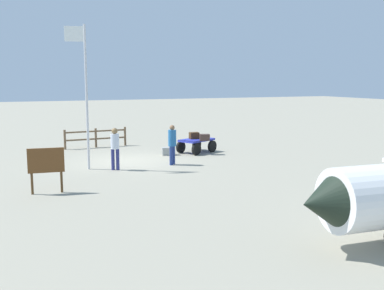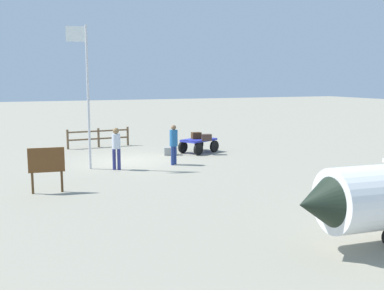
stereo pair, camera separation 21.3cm
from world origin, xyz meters
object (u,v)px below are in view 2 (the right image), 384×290
at_px(luggage_cart, 198,143).
at_px(suitcase_olive, 207,137).
at_px(suitcase_navy, 196,136).
at_px(suitcase_dark, 170,151).
at_px(worker_trailing, 116,145).
at_px(signboard, 46,163).
at_px(worker_lead, 174,142).
at_px(flagpole, 86,87).

distance_m(luggage_cart, suitcase_olive, 0.81).
xyz_separation_m(luggage_cart, suitcase_navy, (0.06, -0.14, 0.38)).
bearing_deg(suitcase_navy, suitcase_dark, 11.93).
height_order(luggage_cart, suitcase_navy, suitcase_navy).
height_order(suitcase_navy, suitcase_dark, suitcase_navy).
bearing_deg(worker_trailing, suitcase_navy, -148.63).
bearing_deg(worker_trailing, signboard, 44.46).
height_order(worker_lead, flagpole, flagpole).
height_order(suitcase_dark, worker_lead, worker_lead).
bearing_deg(worker_lead, suitcase_olive, -141.75).
distance_m(suitcase_navy, worker_trailing, 5.62).
height_order(suitcase_olive, suitcase_navy, suitcase_navy).
relative_size(suitcase_olive, suitcase_dark, 0.82).
distance_m(suitcase_olive, suitcase_navy, 0.87).
bearing_deg(worker_lead, worker_trailing, 3.50).
xyz_separation_m(worker_trailing, flagpole, (1.05, -0.60, 2.37)).
xyz_separation_m(suitcase_olive, flagpole, (6.05, 1.48, 2.54)).
relative_size(luggage_cart, worker_trailing, 1.25).
distance_m(suitcase_olive, worker_trailing, 5.41).
height_order(luggage_cart, worker_lead, worker_lead).
xyz_separation_m(suitcase_olive, worker_trailing, (5.00, 2.08, 0.18)).
height_order(worker_trailing, flagpole, flagpole).
relative_size(suitcase_navy, worker_lead, 0.28).
relative_size(luggage_cart, suitcase_dark, 3.23).
distance_m(suitcase_dark, worker_trailing, 4.27).
bearing_deg(suitcase_olive, flagpole, 13.76).
distance_m(suitcase_navy, suitcase_dark, 1.69).
bearing_deg(signboard, flagpole, -118.76).
relative_size(suitcase_navy, worker_trailing, 0.28).
distance_m(suitcase_olive, suitcase_dark, 1.91).
relative_size(suitcase_olive, worker_trailing, 0.32).
bearing_deg(suitcase_navy, luggage_cart, 113.44).
xyz_separation_m(suitcase_navy, suitcase_dark, (1.52, 0.32, -0.67)).
xyz_separation_m(worker_trailing, signboard, (2.99, 2.93, -0.04)).
relative_size(worker_lead, flagpole, 0.30).
bearing_deg(signboard, suitcase_dark, -138.54).
xyz_separation_m(suitcase_navy, signboard, (7.78, 5.85, 0.13)).
height_order(suitcase_navy, signboard, signboard).
bearing_deg(luggage_cart, suitcase_navy, -66.56).
xyz_separation_m(suitcase_olive, suitcase_navy, (0.20, -0.85, 0.01)).
distance_m(worker_lead, signboard, 6.35).
bearing_deg(flagpole, worker_lead, 173.03).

